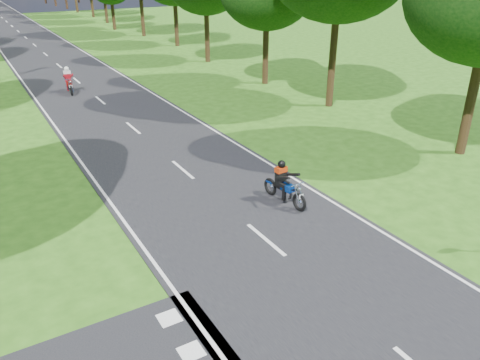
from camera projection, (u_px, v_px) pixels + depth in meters
ground at (307, 275)px, 12.34m from camera, size 160.00×160.00×0.00m
main_road at (26, 38)px, 51.39m from camera, size 7.00×140.00×0.02m
road_markings at (27, 40)px, 49.86m from camera, size 7.40×140.00×0.01m
rider_near_blue at (285, 182)px, 15.75m from camera, size 0.78×1.84×1.49m
rider_far_red at (68, 80)px, 29.27m from camera, size 0.81×1.98×1.61m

